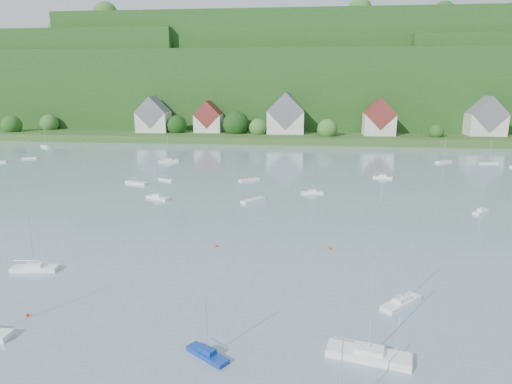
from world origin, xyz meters
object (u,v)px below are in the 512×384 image
near_sailboat_1 (207,353)px  near_sailboat_4 (368,354)px  near_sailboat_3 (401,302)px  near_sailboat_6 (35,268)px

near_sailboat_1 → near_sailboat_4: near_sailboat_4 is taller
near_sailboat_3 → near_sailboat_4: 12.19m
near_sailboat_4 → near_sailboat_6: (-43.46, 15.59, -0.07)m
near_sailboat_1 → near_sailboat_3: bearing=66.3°
near_sailboat_3 → near_sailboat_4: bearing=-160.4°
near_sailboat_4 → near_sailboat_6: bearing=172.9°
near_sailboat_3 → near_sailboat_6: bearing=129.4°
near_sailboat_6 → near_sailboat_1: bearing=-38.4°
near_sailboat_1 → near_sailboat_3: near_sailboat_3 is taller
near_sailboat_4 → near_sailboat_1: bearing=-162.0°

